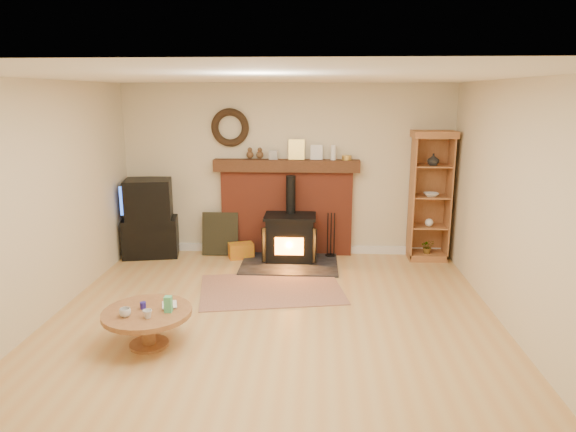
# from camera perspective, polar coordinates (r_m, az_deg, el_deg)

# --- Properties ---
(ground) EXTENTS (5.50, 5.50, 0.00)m
(ground) POSITION_cam_1_polar(r_m,az_deg,el_deg) (5.60, -1.83, -12.44)
(ground) COLOR tan
(ground) RESTS_ON ground
(room_shell) EXTENTS (5.02, 5.52, 2.61)m
(room_shell) POSITION_cam_1_polar(r_m,az_deg,el_deg) (5.19, -2.08, 5.35)
(room_shell) COLOR beige
(room_shell) RESTS_ON ground
(chimney_breast) EXTENTS (2.20, 0.22, 1.78)m
(chimney_breast) POSITION_cam_1_polar(r_m,az_deg,el_deg) (7.88, -0.15, 1.40)
(chimney_breast) COLOR #953A26
(chimney_breast) RESTS_ON ground
(wood_stove) EXTENTS (1.40, 1.00, 1.27)m
(wood_stove) POSITION_cam_1_polar(r_m,az_deg,el_deg) (7.60, 0.22, -2.62)
(wood_stove) COLOR black
(wood_stove) RESTS_ON ground
(area_rug) EXTENTS (1.98, 1.53, 0.01)m
(area_rug) POSITION_cam_1_polar(r_m,az_deg,el_deg) (6.64, -1.88, -8.12)
(area_rug) COLOR brown
(area_rug) RESTS_ON ground
(tv_unit) EXTENTS (0.91, 0.71, 1.19)m
(tv_unit) POSITION_cam_1_polar(r_m,az_deg,el_deg) (8.13, -15.09, -0.36)
(tv_unit) COLOR black
(tv_unit) RESTS_ON ground
(curio_cabinet) EXTENTS (0.62, 0.45, 1.93)m
(curio_cabinet) POSITION_cam_1_polar(r_m,az_deg,el_deg) (7.90, 15.47, 2.15)
(curio_cabinet) COLOR brown
(curio_cabinet) RESTS_ON ground
(firelog_box) EXTENTS (0.42, 0.33, 0.23)m
(firelog_box) POSITION_cam_1_polar(r_m,az_deg,el_deg) (7.86, -5.23, -3.86)
(firelog_box) COLOR #C5B009
(firelog_box) RESTS_ON ground
(leaning_painting) EXTENTS (0.56, 0.15, 0.66)m
(leaning_painting) POSITION_cam_1_polar(r_m,az_deg,el_deg) (8.00, -7.54, -1.98)
(leaning_painting) COLOR black
(leaning_painting) RESTS_ON ground
(fire_tools) EXTENTS (0.16, 0.16, 0.70)m
(fire_tools) POSITION_cam_1_polar(r_m,az_deg,el_deg) (7.87, 4.76, -3.68)
(fire_tools) COLOR black
(fire_tools) RESTS_ON ground
(coffee_table) EXTENTS (0.87, 0.87, 0.53)m
(coffee_table) POSITION_cam_1_polar(r_m,az_deg,el_deg) (5.32, -15.36, -10.80)
(coffee_table) COLOR brown
(coffee_table) RESTS_ON ground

